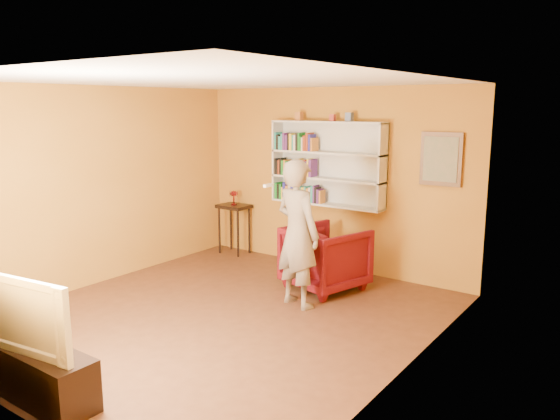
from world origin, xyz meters
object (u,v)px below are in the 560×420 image
object	(u,v)px
console_table	(234,213)
person	(298,234)
armchair	(326,258)
tv_cabinet	(37,373)
television	(31,312)
bookshelf	(329,164)
ruby_lustre	(234,195)

from	to	relation	value
console_table	person	world-z (taller)	person
armchair	tv_cabinet	world-z (taller)	armchair
console_table	television	xyz separation A→B (m)	(1.65, -4.50, 0.09)
tv_cabinet	television	distance (m)	0.55
bookshelf	ruby_lustre	distance (m)	1.82
person	tv_cabinet	xyz separation A→B (m)	(-0.56, -3.10, -0.68)
bookshelf	person	xyz separation A→B (m)	(0.50, -1.56, -0.69)
console_table	person	size ratio (longest dim) A/B	0.45
bookshelf	tv_cabinet	xyz separation A→B (m)	(-0.06, -4.66, -1.37)
bookshelf	console_table	distance (m)	1.94
console_table	armchair	bearing A→B (deg)	-17.05
armchair	console_table	bearing A→B (deg)	-0.98
person	bookshelf	bearing A→B (deg)	-58.37
console_table	armchair	size ratio (longest dim) A/B	0.87
console_table	ruby_lustre	bearing A→B (deg)	0.00
ruby_lustre	person	distance (m)	2.62
bookshelf	tv_cabinet	bearing A→B (deg)	-90.77
person	television	bearing A→B (deg)	93.75
ruby_lustre	television	size ratio (longest dim) A/B	0.21
person	tv_cabinet	world-z (taller)	person
ruby_lustre	television	distance (m)	4.80
armchair	television	bearing A→B (deg)	98.35
armchair	tv_cabinet	size ratio (longest dim) A/B	0.75
ruby_lustre	television	bearing A→B (deg)	-69.90
armchair	tv_cabinet	bearing A→B (deg)	98.35
console_table	tv_cabinet	xyz separation A→B (m)	(1.65, -4.50, -0.46)
bookshelf	console_table	size ratio (longest dim) A/B	2.19
bookshelf	console_table	bearing A→B (deg)	-174.67
bookshelf	ruby_lustre	xyz separation A→B (m)	(-1.71, -0.16, -0.60)
armchair	person	bearing A→B (deg)	109.15
console_table	television	bearing A→B (deg)	-69.90
console_table	bookshelf	bearing A→B (deg)	5.33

